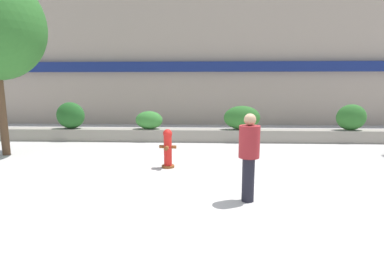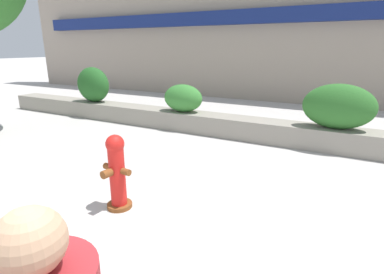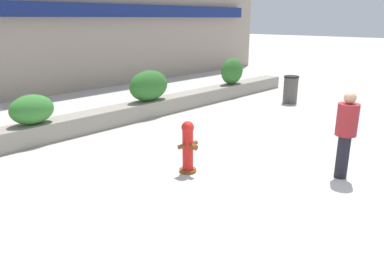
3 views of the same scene
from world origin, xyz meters
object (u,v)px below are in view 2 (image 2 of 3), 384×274
object	(u,v)px
hedge_bush_0	(93,85)
hedge_bush_2	(338,107)
fire_hydrant	(117,172)
hedge_bush_1	(183,98)

from	to	relation	value
hedge_bush_0	hedge_bush_2	world-z (taller)	hedge_bush_0
hedge_bush_2	fire_hydrant	size ratio (longest dim) A/B	1.36
hedge_bush_0	hedge_bush_1	world-z (taller)	hedge_bush_0
hedge_bush_0	hedge_bush_2	distance (m)	7.11
hedge_bush_2	hedge_bush_1	bearing A→B (deg)	180.00
hedge_bush_0	hedge_bush_1	bearing A→B (deg)	0.00
hedge_bush_0	fire_hydrant	distance (m)	6.19
hedge_bush_0	hedge_bush_1	size ratio (longest dim) A/B	1.05
hedge_bush_1	fire_hydrant	xyz separation A→B (m)	(1.28, -4.14, -0.32)
hedge_bush_1	hedge_bush_2	size ratio (longest dim) A/B	0.76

